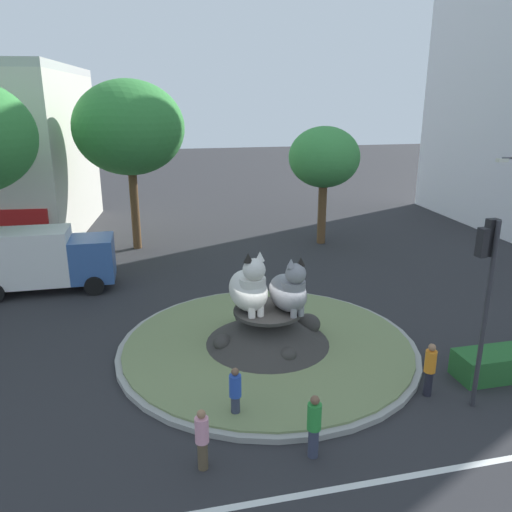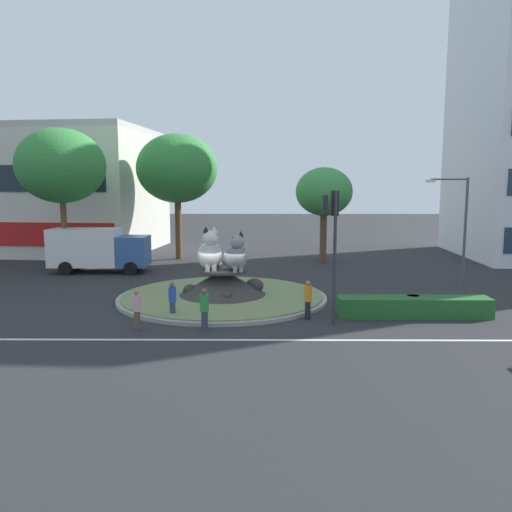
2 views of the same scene
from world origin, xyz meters
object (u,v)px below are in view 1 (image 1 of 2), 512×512
(pedestrian_pink_shirt, at_px, (202,438))
(pedestrian_green_shirt, at_px, (314,425))
(cat_statue_white, at_px, (249,288))
(cat_statue_grey, at_px, (289,291))
(second_tree_near_tower, at_px, (324,158))
(pedestrian_blue_shirt, at_px, (235,393))
(delivery_box_truck, at_px, (39,258))
(broadleaf_tree_behind_island, at_px, (129,128))
(traffic_light_mast, at_px, (487,275))
(pedestrian_orange_shirt, at_px, (430,368))

(pedestrian_pink_shirt, distance_m, pedestrian_green_shirt, 2.83)
(cat_statue_white, relative_size, cat_statue_grey, 1.02)
(second_tree_near_tower, distance_m, pedestrian_pink_shirt, 21.93)
(cat_statue_grey, relative_size, second_tree_near_tower, 0.32)
(cat_statue_grey, xyz_separation_m, pedestrian_blue_shirt, (-2.67, -3.71, -1.46))
(second_tree_near_tower, distance_m, delivery_box_truck, 17.18)
(cat_statue_grey, bearing_deg, broadleaf_tree_behind_island, -175.69)
(traffic_light_mast, distance_m, pedestrian_blue_shirt, 7.78)
(cat_statue_white, xyz_separation_m, cat_statue_grey, (1.37, -0.36, -0.08))
(broadleaf_tree_behind_island, relative_size, pedestrian_orange_shirt, 5.67)
(traffic_light_mast, distance_m, pedestrian_orange_shirt, 3.44)
(delivery_box_truck, bearing_deg, pedestrian_orange_shirt, -42.27)
(pedestrian_pink_shirt, bearing_deg, second_tree_near_tower, 114.26)
(cat_statue_white, xyz_separation_m, traffic_light_mast, (5.70, -4.91, 1.75))
(broadleaf_tree_behind_island, height_order, pedestrian_blue_shirt, broadleaf_tree_behind_island)
(broadleaf_tree_behind_island, xyz_separation_m, second_tree_near_tower, (11.49, -1.44, -1.83))
(pedestrian_blue_shirt, bearing_deg, pedestrian_orange_shirt, 155.24)
(cat_statue_white, distance_m, delivery_box_truck, 11.72)
(cat_statue_grey, xyz_separation_m, pedestrian_pink_shirt, (-3.84, -5.51, -1.44))
(traffic_light_mast, height_order, pedestrian_blue_shirt, traffic_light_mast)
(cat_statue_white, relative_size, traffic_light_mast, 0.42)
(broadleaf_tree_behind_island, height_order, pedestrian_green_shirt, broadleaf_tree_behind_island)
(cat_statue_grey, height_order, second_tree_near_tower, second_tree_near_tower)
(cat_statue_white, bearing_deg, pedestrian_orange_shirt, 38.26)
(pedestrian_blue_shirt, distance_m, pedestrian_green_shirt, 2.59)
(second_tree_near_tower, distance_m, pedestrian_blue_shirt, 19.85)
(cat_statue_white, xyz_separation_m, pedestrian_pink_shirt, (-2.47, -5.87, -1.52))
(pedestrian_pink_shirt, height_order, pedestrian_green_shirt, pedestrian_green_shirt)
(cat_statue_grey, bearing_deg, pedestrian_pink_shirt, -50.18)
(pedestrian_blue_shirt, xyz_separation_m, delivery_box_truck, (-7.15, 12.15, 0.76))
(cat_statue_grey, xyz_separation_m, delivery_box_truck, (-9.82, 8.44, -0.69))
(pedestrian_blue_shirt, bearing_deg, cat_statue_grey, -149.54)
(pedestrian_orange_shirt, height_order, pedestrian_pink_shirt, pedestrian_orange_shirt)
(traffic_light_mast, relative_size, second_tree_near_tower, 0.78)
(cat_statue_grey, xyz_separation_m, traffic_light_mast, (4.33, -4.55, 1.83))
(traffic_light_mast, relative_size, broadleaf_tree_behind_island, 0.57)
(pedestrian_pink_shirt, relative_size, delivery_box_truck, 0.25)
(pedestrian_green_shirt, xyz_separation_m, delivery_box_truck, (-8.80, 14.14, 0.69))
(cat_statue_white, xyz_separation_m, second_tree_near_tower, (7.54, 13.12, 2.99))
(broadleaf_tree_behind_island, bearing_deg, pedestrian_pink_shirt, -85.86)
(cat_statue_white, height_order, pedestrian_pink_shirt, cat_statue_white)
(broadleaf_tree_behind_island, height_order, second_tree_near_tower, broadleaf_tree_behind_island)
(pedestrian_green_shirt, bearing_deg, cat_statue_white, -83.08)
(cat_statue_grey, xyz_separation_m, pedestrian_green_shirt, (-1.02, -5.70, -1.39))
(pedestrian_orange_shirt, distance_m, pedestrian_green_shirt, 4.79)
(cat_statue_white, height_order, cat_statue_grey, cat_statue_white)
(pedestrian_pink_shirt, distance_m, pedestrian_blue_shirt, 2.15)
(pedestrian_orange_shirt, relative_size, pedestrian_green_shirt, 0.99)
(traffic_light_mast, relative_size, delivery_box_truck, 0.86)
(pedestrian_pink_shirt, xyz_separation_m, pedestrian_green_shirt, (2.82, -0.19, 0.06))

